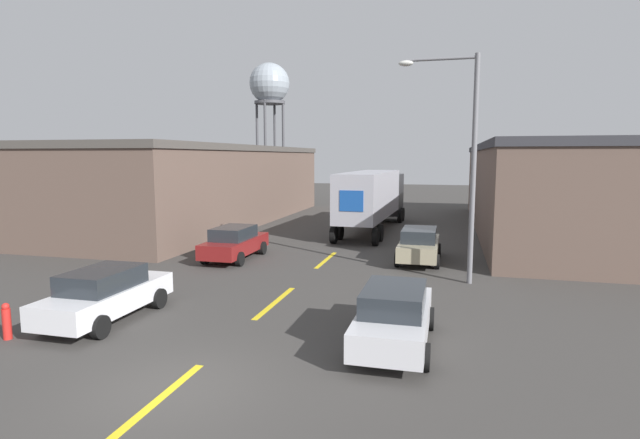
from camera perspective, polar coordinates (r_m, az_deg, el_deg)
ground_plane at (r=11.51m, az=-16.61°, el=-18.06°), size 160.00×160.00×0.00m
road_centerline at (r=17.01m, az=-5.14°, el=-9.40°), size 0.20×18.06×0.01m
warehouse_left at (r=38.56m, az=-14.75°, el=3.94°), size 12.16×27.71×5.64m
warehouse_right at (r=35.49m, az=26.41°, el=3.18°), size 11.20×27.52×5.65m
semi_truck at (r=33.06m, az=6.16°, el=2.80°), size 3.12×13.15×3.91m
parked_car_right_mid at (r=23.60m, az=11.26°, el=-2.81°), size 1.93×4.53×1.57m
parked_car_left_far at (r=24.05m, az=-9.74°, el=-2.59°), size 1.93×4.53×1.57m
parked_car_left_near at (r=16.27m, az=-23.30°, el=-7.79°), size 1.93×4.53×1.57m
parked_car_right_near at (r=13.18m, az=8.48°, el=-10.75°), size 1.93×4.53×1.57m
water_tower at (r=57.25m, az=-5.79°, el=14.87°), size 4.43×4.43×15.10m
street_lamp at (r=19.64m, az=16.19°, el=7.35°), size 2.98×0.32×8.61m
fire_hydrant at (r=15.94m, az=-32.19°, el=-9.81°), size 0.22×0.22×1.00m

